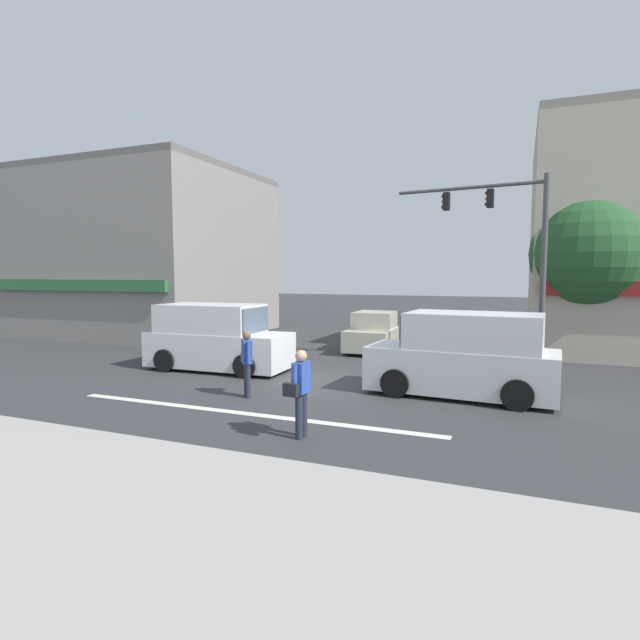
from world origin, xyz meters
TOP-DOWN VIEW (x-y plane):
  - ground_plane at (0.00, 0.00)m, footprint 120.00×120.00m
  - lane_marking_stripe at (0.00, -3.50)m, footprint 9.00×0.24m
  - sidewalk_curb at (0.00, -8.50)m, footprint 40.00×5.00m
  - building_left_block at (-13.49, 8.32)m, footprint 12.19×9.60m
  - street_tree at (7.74, 7.03)m, footprint 3.84×3.84m
  - utility_pole_near_left at (-8.77, 5.99)m, footprint 1.40×0.22m
  - utility_pole_far_right at (8.89, 8.20)m, footprint 1.40×0.22m
  - traffic_light_mast at (5.28, 4.51)m, footprint 4.86×0.71m
  - van_parked_curbside at (-3.45, 0.66)m, footprint 4.65×2.15m
  - van_crossing_rightbound at (4.36, -0.01)m, footprint 4.71×2.26m
  - sedan_approaching_near at (0.22, 6.55)m, footprint 1.98×4.15m
  - pedestrian_foreground_with_bag at (1.86, -4.55)m, footprint 0.33×0.67m
  - pedestrian_mid_crossing at (-0.68, -2.15)m, footprint 0.52×0.64m

SIDE VIEW (x-z plane):
  - ground_plane at x=0.00m, z-range 0.00..0.00m
  - lane_marking_stripe at x=0.00m, z-range 0.00..0.01m
  - sidewalk_curb at x=0.00m, z-range 0.00..0.16m
  - sedan_approaching_near at x=0.22m, z-range -0.08..1.50m
  - pedestrian_foreground_with_bag at x=1.86m, z-range 0.12..1.79m
  - pedestrian_mid_crossing at x=-0.68m, z-range 0.12..1.79m
  - van_parked_curbside at x=-3.45m, z-range -0.05..2.06m
  - van_crossing_rightbound at x=4.36m, z-range -0.05..2.06m
  - street_tree at x=7.74m, z-range 0.93..6.65m
  - utility_pole_near_left at x=-8.77m, z-range 0.15..7.53m
  - building_left_block at x=-13.49m, z-range 0.00..8.29m
  - traffic_light_mast at x=5.28m, z-range 1.08..7.28m
  - utility_pole_far_right at x=8.89m, z-range 0.15..8.70m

